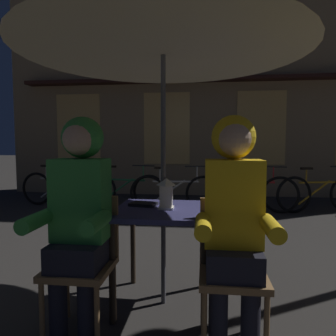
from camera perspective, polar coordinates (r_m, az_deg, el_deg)
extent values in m
plane|color=#2D2B28|center=(2.60, -0.85, -23.64)|extent=(60.00, 60.00, 0.00)
cube|color=navy|center=(2.35, -0.87, -7.89)|extent=(0.72, 0.72, 0.04)
cylinder|color=#2D2319|center=(2.23, -10.32, -18.59)|extent=(0.04, 0.04, 0.70)
cylinder|color=#2D2319|center=(2.15, 6.71, -19.52)|extent=(0.04, 0.04, 0.70)
cylinder|color=#2D2319|center=(2.79, -6.50, -13.77)|extent=(0.04, 0.04, 0.70)
cylinder|color=#2D2319|center=(2.73, 6.71, -14.23)|extent=(0.04, 0.04, 0.70)
cylinder|color=#4C4C51|center=(2.30, -0.88, 1.99)|extent=(0.04, 0.04, 2.25)
cone|color=tan|center=(2.44, -0.91, 24.48)|extent=(2.10, 2.10, 0.38)
cube|color=white|center=(2.33, -0.33, -7.35)|extent=(0.11, 0.11, 0.02)
cube|color=white|center=(2.31, -0.33, -5.21)|extent=(0.09, 0.09, 0.16)
pyramid|color=white|center=(2.29, -0.33, -2.56)|extent=(0.11, 0.11, 0.06)
cube|color=olive|center=(2.14, -15.98, -17.43)|extent=(0.40, 0.40, 0.04)
cylinder|color=olive|center=(2.04, -12.98, -25.55)|extent=(0.03, 0.03, 0.41)
cylinder|color=olive|center=(2.17, -22.27, -23.88)|extent=(0.03, 0.03, 0.41)
cylinder|color=olive|center=(2.33, -9.96, -21.56)|extent=(0.03, 0.03, 0.41)
cylinder|color=olive|center=(2.44, -18.15, -20.45)|extent=(0.03, 0.03, 0.41)
cube|color=olive|center=(2.24, -14.25, -10.28)|extent=(0.40, 0.03, 0.42)
cube|color=olive|center=(2.00, 11.88, -18.95)|extent=(0.40, 0.40, 0.04)
cylinder|color=olive|center=(1.98, 17.75, -26.70)|extent=(0.03, 0.03, 0.41)
cylinder|color=olive|center=(1.95, 6.67, -27.06)|extent=(0.03, 0.03, 0.41)
cylinder|color=olive|center=(2.27, 15.98, -22.34)|extent=(0.03, 0.03, 0.41)
cylinder|color=olive|center=(2.25, 6.68, -22.54)|extent=(0.03, 0.03, 0.41)
cube|color=olive|center=(2.10, 11.52, -11.18)|extent=(0.40, 0.03, 0.42)
cylinder|color=black|center=(2.09, -14.81, -24.16)|extent=(0.11, 0.11, 0.45)
cylinder|color=black|center=(2.16, -19.65, -23.33)|extent=(0.11, 0.11, 0.45)
cube|color=black|center=(2.11, -16.04, -14.91)|extent=(0.32, 0.36, 0.16)
cube|color=#338C38|center=(2.06, -15.81, -5.59)|extent=(0.34, 0.22, 0.52)
cylinder|color=#338C38|center=(1.81, -13.11, -9.80)|extent=(0.09, 0.30, 0.09)
cylinder|color=#338C38|center=(1.96, -23.17, -8.96)|extent=(0.09, 0.30, 0.09)
sphere|color=tan|center=(2.03, -16.04, 5.17)|extent=(0.21, 0.21, 0.21)
sphere|color=#338C38|center=(2.08, -15.51, 5.44)|extent=(0.27, 0.27, 0.27)
cylinder|color=black|center=(2.00, 14.99, -25.72)|extent=(0.11, 0.11, 0.45)
cylinder|color=black|center=(1.98, 9.25, -25.90)|extent=(0.11, 0.11, 0.45)
cube|color=black|center=(1.97, 11.93, -16.27)|extent=(0.32, 0.36, 0.16)
cube|color=yellow|center=(1.91, 11.98, -6.28)|extent=(0.34, 0.22, 0.52)
cylinder|color=yellow|center=(1.75, 18.59, -10.46)|extent=(0.09, 0.30, 0.09)
cylinder|color=yellow|center=(1.71, 6.50, -10.58)|extent=(0.09, 0.30, 0.09)
sphere|color=tan|center=(1.88, 12.17, 5.32)|extent=(0.21, 0.21, 0.21)
sphere|color=yellow|center=(1.93, 12.03, 5.59)|extent=(0.27, 0.27, 0.27)
cube|color=#937A56|center=(7.90, 8.39, 18.10)|extent=(10.00, 0.60, 6.20)
cube|color=#E0B260|center=(8.00, -16.22, 6.94)|extent=(1.10, 0.02, 1.70)
cube|color=#E0B260|center=(7.43, -0.25, 7.32)|extent=(1.10, 0.02, 1.70)
cube|color=#E0B260|center=(7.49, 16.84, 7.11)|extent=(1.10, 0.02, 1.70)
cube|color=#331914|center=(7.38, 8.46, 15.91)|extent=(9.00, 0.36, 0.08)
torus|color=black|center=(6.22, -15.46, -4.00)|extent=(0.66, 0.12, 0.66)
torus|color=black|center=(6.77, -23.08, -3.52)|extent=(0.66, 0.12, 0.66)
cylinder|color=#ADA89E|center=(6.46, -19.48, -1.87)|extent=(0.84, 0.13, 0.04)
cylinder|color=#ADA89E|center=(6.55, -20.35, -3.42)|extent=(0.61, 0.10, 0.44)
cylinder|color=#ADA89E|center=(6.60, -21.60, -0.75)|extent=(0.02, 0.02, 0.24)
cube|color=black|center=(6.59, -21.63, 0.37)|extent=(0.21, 0.10, 0.04)
cylinder|color=#ADA89E|center=(6.24, -16.52, -0.72)|extent=(0.02, 0.02, 0.28)
cylinder|color=black|center=(6.23, -16.55, 0.56)|extent=(0.44, 0.07, 0.02)
torus|color=black|center=(5.78, -3.45, -4.48)|extent=(0.66, 0.17, 0.66)
torus|color=black|center=(6.21, -12.30, -3.96)|extent=(0.66, 0.17, 0.66)
cylinder|color=#236B3D|center=(5.95, -8.06, -2.18)|extent=(0.83, 0.19, 0.04)
cylinder|color=#236B3D|center=(6.03, -9.10, -3.85)|extent=(0.60, 0.15, 0.44)
cylinder|color=#236B3D|center=(6.06, -10.51, -0.95)|extent=(0.02, 0.02, 0.24)
cube|color=black|center=(6.05, -10.53, 0.28)|extent=(0.21, 0.12, 0.04)
cylinder|color=#236B3D|center=(5.78, -4.60, -0.95)|extent=(0.02, 0.02, 0.28)
cylinder|color=black|center=(5.77, -4.61, 0.44)|extent=(0.44, 0.10, 0.02)
torus|color=black|center=(5.65, 6.61, -4.71)|extent=(0.66, 0.09, 0.66)
torus|color=black|center=(5.68, -3.76, -4.64)|extent=(0.66, 0.09, 0.66)
cylinder|color=#ADA89E|center=(5.61, 1.42, -2.53)|extent=(0.84, 0.09, 0.04)
cylinder|color=#ADA89E|center=(5.64, 0.17, -4.36)|extent=(0.61, 0.07, 0.44)
cylinder|color=#ADA89E|center=(5.61, -1.50, -1.30)|extent=(0.02, 0.02, 0.24)
cube|color=black|center=(5.60, -1.50, 0.02)|extent=(0.20, 0.09, 0.04)
cylinder|color=#ADA89E|center=(5.60, 5.39, -1.13)|extent=(0.02, 0.02, 0.28)
cylinder|color=black|center=(5.59, 5.40, 0.30)|extent=(0.44, 0.05, 0.02)
torus|color=black|center=(5.82, 20.04, -4.68)|extent=(0.65, 0.19, 0.66)
torus|color=black|center=(5.90, 10.05, -4.36)|extent=(0.65, 0.19, 0.66)
cylinder|color=maroon|center=(5.81, 15.05, -2.45)|extent=(0.82, 0.22, 0.04)
cylinder|color=maroon|center=(5.84, 13.82, -4.18)|extent=(0.60, 0.17, 0.44)
cylinder|color=maroon|center=(5.82, 12.28, -1.19)|extent=(0.02, 0.02, 0.24)
cube|color=black|center=(5.81, 12.30, 0.08)|extent=(0.21, 0.12, 0.04)
cylinder|color=maroon|center=(5.78, 18.92, -1.17)|extent=(0.02, 0.02, 0.28)
cylinder|color=black|center=(5.77, 18.95, 0.21)|extent=(0.43, 0.12, 0.02)
torus|color=black|center=(5.92, 22.25, -4.60)|extent=(0.65, 0.21, 0.66)
cylinder|color=#B78419|center=(6.16, 26.44, -2.38)|extent=(0.82, 0.24, 0.04)
cylinder|color=#B78419|center=(6.11, 25.43, -4.10)|extent=(0.60, 0.18, 0.44)
cylinder|color=#B78419|center=(5.99, 24.21, -1.32)|extent=(0.02, 0.02, 0.24)
cube|color=black|center=(5.98, 24.25, -0.08)|extent=(0.21, 0.13, 0.04)
cube|color=black|center=(2.45, -4.55, -6.68)|extent=(0.22, 0.18, 0.02)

